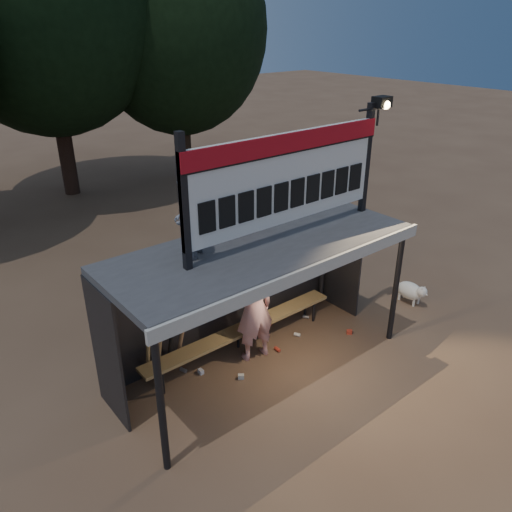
{
  "coord_description": "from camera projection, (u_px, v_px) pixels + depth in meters",
  "views": [
    {
      "loc": [
        -4.53,
        -5.42,
        5.47
      ],
      "look_at": [
        0.2,
        0.4,
        1.9
      ],
      "focal_mm": 35.0,
      "sensor_mm": 36.0,
      "label": 1
    }
  ],
  "objects": [
    {
      "name": "ground",
      "position": [
        262.0,
        365.0,
        8.73
      ],
      "size": [
        80.0,
        80.0,
        0.0
      ],
      "primitive_type": "plane",
      "color": "brown",
      "rests_on": "ground"
    },
    {
      "name": "player",
      "position": [
        254.0,
        308.0,
        8.53
      ],
      "size": [
        0.78,
        0.57,
        1.99
      ],
      "primitive_type": "imported",
      "rotation": [
        0.0,
        0.0,
        3.0
      ],
      "color": "white",
      "rests_on": "ground"
    },
    {
      "name": "child_a",
      "position": [
        187.0,
        219.0,
        7.03
      ],
      "size": [
        0.74,
        0.71,
        1.19
      ],
      "primitive_type": "imported",
      "rotation": [
        0.0,
        0.0,
        3.79
      ],
      "color": "gray",
      "rests_on": "dugout_shelter"
    },
    {
      "name": "child_b",
      "position": [
        246.0,
        206.0,
        8.05
      ],
      "size": [
        0.47,
        0.37,
        0.84
      ],
      "primitive_type": "imported",
      "rotation": [
        0.0,
        0.0,
        2.87
      ],
      "color": "maroon",
      "rests_on": "dugout_shelter"
    },
    {
      "name": "dugout_shelter",
      "position": [
        253.0,
        266.0,
        8.11
      ],
      "size": [
        5.1,
        2.08,
        2.32
      ],
      "color": "#38373A",
      "rests_on": "ground"
    },
    {
      "name": "scoreboard_assembly",
      "position": [
        291.0,
        174.0,
        7.61
      ],
      "size": [
        4.1,
        0.27,
        1.99
      ],
      "color": "black",
      "rests_on": "dugout_shelter"
    },
    {
      "name": "bench",
      "position": [
        242.0,
        330.0,
        8.93
      ],
      "size": [
        4.0,
        0.35,
        0.48
      ],
      "color": "olive",
      "rests_on": "ground"
    },
    {
      "name": "tree_right",
      "position": [
        177.0,
        28.0,
        16.71
      ],
      "size": [
        6.08,
        6.08,
        8.72
      ],
      "color": "#312115",
      "rests_on": "ground"
    },
    {
      "name": "dog",
      "position": [
        411.0,
        291.0,
        10.53
      ],
      "size": [
        0.36,
        0.81,
        0.49
      ],
      "color": "white",
      "rests_on": "ground"
    },
    {
      "name": "bats",
      "position": [
        164.0,
        354.0,
        8.3
      ],
      "size": [
        0.68,
        0.35,
        0.84
      ],
      "color": "olive",
      "rests_on": "ground"
    },
    {
      "name": "litter",
      "position": [
        268.0,
        345.0,
        9.18
      ],
      "size": [
        3.19,
        1.32,
        0.08
      ],
      "color": "red",
      "rests_on": "ground"
    }
  ]
}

